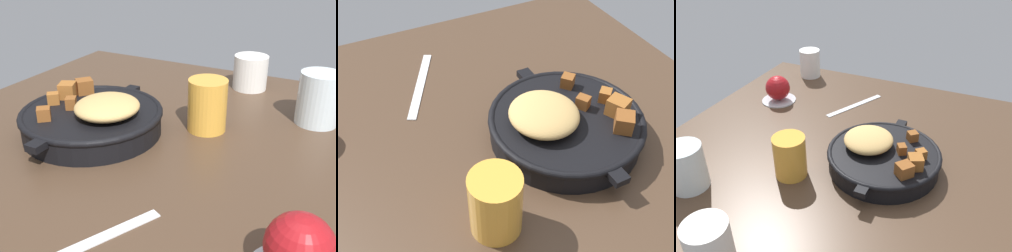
# 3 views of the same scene
# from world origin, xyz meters

# --- Properties ---
(ground_plane) EXTENTS (0.93, 0.89, 0.02)m
(ground_plane) POSITION_xyz_m (0.00, 0.00, -0.01)
(ground_plane) COLOR #473323
(cast_iron_skillet) EXTENTS (0.30, 0.26, 0.08)m
(cast_iron_skillet) POSITION_xyz_m (0.00, -0.11, 0.03)
(cast_iron_skillet) COLOR black
(cast_iron_skillet) RESTS_ON ground_plane
(red_apple) EXTENTS (0.07, 0.07, 0.07)m
(red_apple) POSITION_xyz_m (0.18, 0.28, 0.04)
(red_apple) COLOR maroon
(red_apple) RESTS_ON saucer_plate
(butter_knife) EXTENTS (0.19, 0.11, 0.00)m
(butter_knife) POSITION_xyz_m (0.25, 0.05, 0.00)
(butter_knife) COLOR silver
(butter_knife) RESTS_ON ground_plane
(water_glass_tall) EXTENTS (0.08, 0.08, 0.10)m
(water_glass_tall) POSITION_xyz_m (-0.23, 0.24, 0.05)
(water_glass_tall) COLOR silver
(water_glass_tall) RESTS_ON ground_plane
(ceramic_mug_white) EXTENTS (0.08, 0.08, 0.08)m
(ceramic_mug_white) POSITION_xyz_m (-0.36, 0.07, 0.04)
(ceramic_mug_white) COLOR silver
(ceramic_mug_white) RESTS_ON ground_plane
(juice_glass_amber) EXTENTS (0.07, 0.07, 0.10)m
(juice_glass_amber) POSITION_xyz_m (-0.11, 0.06, 0.05)
(juice_glass_amber) COLOR gold
(juice_glass_amber) RESTS_ON ground_plane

